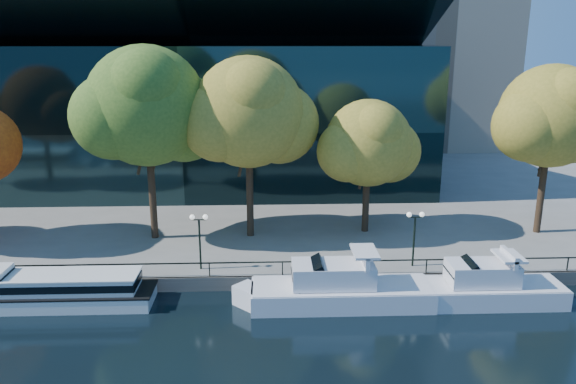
{
  "coord_description": "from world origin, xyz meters",
  "views": [
    {
      "loc": [
        4.02,
        -32.46,
        16.82
      ],
      "look_at": [
        5.56,
        8.0,
        5.6
      ],
      "focal_mm": 35.0,
      "sensor_mm": 36.0,
      "label": 1
    }
  ],
  "objects_px": {
    "cruiser_near": "(334,288)",
    "lamp_2": "(415,226)",
    "tree_2": "(149,109)",
    "tree_5": "(553,118)",
    "tour_boat": "(51,289)",
    "lamp_1": "(199,229)",
    "tree_4": "(370,145)",
    "cruiser_far": "(481,287)",
    "tree_3": "(251,115)"
  },
  "relations": [
    {
      "from": "tree_5",
      "to": "tour_boat",
      "type": "bearing_deg",
      "value": -164.91
    },
    {
      "from": "tree_2",
      "to": "tree_3",
      "type": "height_order",
      "value": "tree_2"
    },
    {
      "from": "tree_4",
      "to": "tree_3",
      "type": "bearing_deg",
      "value": -175.42
    },
    {
      "from": "tree_2",
      "to": "lamp_2",
      "type": "distance_m",
      "value": 21.79
    },
    {
      "from": "cruiser_near",
      "to": "lamp_2",
      "type": "xyz_separation_m",
      "value": [
        6.12,
        3.88,
        2.81
      ]
    },
    {
      "from": "tree_2",
      "to": "lamp_1",
      "type": "height_order",
      "value": "tree_2"
    },
    {
      "from": "tour_boat",
      "to": "tree_4",
      "type": "xyz_separation_m",
      "value": [
        22.39,
        10.76,
        7.26
      ]
    },
    {
      "from": "cruiser_near",
      "to": "cruiser_far",
      "type": "relative_size",
      "value": 1.18
    },
    {
      "from": "tree_3",
      "to": "tree_5",
      "type": "xyz_separation_m",
      "value": [
        24.02,
        -0.07,
        -0.4
      ]
    },
    {
      "from": "tree_4",
      "to": "tree_5",
      "type": "relative_size",
      "value": 0.8
    },
    {
      "from": "cruiser_far",
      "to": "tree_2",
      "type": "xyz_separation_m",
      "value": [
        -22.87,
        10.51,
        10.38
      ]
    },
    {
      "from": "cruiser_near",
      "to": "tree_4",
      "type": "distance_m",
      "value": 14.12
    },
    {
      "from": "lamp_1",
      "to": "tree_4",
      "type": "bearing_deg",
      "value": 29.94
    },
    {
      "from": "tree_5",
      "to": "cruiser_near",
      "type": "bearing_deg",
      "value": -150.29
    },
    {
      "from": "tree_2",
      "to": "tree_4",
      "type": "height_order",
      "value": "tree_2"
    },
    {
      "from": "tour_boat",
      "to": "tree_3",
      "type": "bearing_deg",
      "value": 37.98
    },
    {
      "from": "lamp_2",
      "to": "tree_5",
      "type": "bearing_deg",
      "value": 28.36
    },
    {
      "from": "tour_boat",
      "to": "tree_2",
      "type": "relative_size",
      "value": 0.89
    },
    {
      "from": "tree_4",
      "to": "lamp_2",
      "type": "bearing_deg",
      "value": -75.25
    },
    {
      "from": "cruiser_far",
      "to": "tree_2",
      "type": "relative_size",
      "value": 0.71
    },
    {
      "from": "tree_5",
      "to": "lamp_1",
      "type": "bearing_deg",
      "value": -166.29
    },
    {
      "from": "cruiser_near",
      "to": "tree_4",
      "type": "relative_size",
      "value": 1.17
    },
    {
      "from": "tree_4",
      "to": "lamp_2",
      "type": "xyz_separation_m",
      "value": [
        1.99,
        -7.55,
        -4.39
      ]
    },
    {
      "from": "tree_3",
      "to": "lamp_1",
      "type": "relative_size",
      "value": 3.6
    },
    {
      "from": "tree_5",
      "to": "tree_3",
      "type": "bearing_deg",
      "value": 179.84
    },
    {
      "from": "cruiser_near",
      "to": "tree_5",
      "type": "height_order",
      "value": "tree_5"
    },
    {
      "from": "cruiser_far",
      "to": "tree_3",
      "type": "xyz_separation_m",
      "value": [
        -15.09,
        10.73,
        9.84
      ]
    },
    {
      "from": "tree_3",
      "to": "tree_5",
      "type": "height_order",
      "value": "tree_3"
    },
    {
      "from": "tree_5",
      "to": "lamp_2",
      "type": "height_order",
      "value": "tree_5"
    },
    {
      "from": "cruiser_near",
      "to": "tree_4",
      "type": "height_order",
      "value": "tree_4"
    },
    {
      "from": "cruiser_near",
      "to": "tree_2",
      "type": "height_order",
      "value": "tree_2"
    },
    {
      "from": "lamp_1",
      "to": "cruiser_near",
      "type": "bearing_deg",
      "value": -23.37
    },
    {
      "from": "tour_boat",
      "to": "cruiser_far",
      "type": "bearing_deg",
      "value": -1.53
    },
    {
      "from": "cruiser_near",
      "to": "lamp_2",
      "type": "distance_m",
      "value": 7.77
    },
    {
      "from": "tour_boat",
      "to": "cruiser_near",
      "type": "relative_size",
      "value": 1.06
    },
    {
      "from": "cruiser_near",
      "to": "lamp_2",
      "type": "relative_size",
      "value": 3.21
    },
    {
      "from": "tree_4",
      "to": "lamp_2",
      "type": "distance_m",
      "value": 8.95
    },
    {
      "from": "tree_5",
      "to": "tree_4",
      "type": "bearing_deg",
      "value": 176.69
    },
    {
      "from": "tree_2",
      "to": "tree_4",
      "type": "relative_size",
      "value": 1.39
    },
    {
      "from": "tree_4",
      "to": "tour_boat",
      "type": "bearing_deg",
      "value": -154.33
    },
    {
      "from": "tree_2",
      "to": "tree_5",
      "type": "bearing_deg",
      "value": 0.28
    },
    {
      "from": "lamp_2",
      "to": "cruiser_far",
      "type": "bearing_deg",
      "value": -48.46
    },
    {
      "from": "tour_boat",
      "to": "tree_2",
      "type": "bearing_deg",
      "value": 62.83
    },
    {
      "from": "cruiser_far",
      "to": "lamp_2",
      "type": "bearing_deg",
      "value": 131.54
    },
    {
      "from": "tree_4",
      "to": "tree_5",
      "type": "bearing_deg",
      "value": -3.31
    },
    {
      "from": "lamp_2",
      "to": "tree_2",
      "type": "bearing_deg",
      "value": 161.29
    },
    {
      "from": "tour_boat",
      "to": "cruiser_near",
      "type": "bearing_deg",
      "value": -2.08
    },
    {
      "from": "tree_2",
      "to": "tree_4",
      "type": "bearing_deg",
      "value": 3.25
    },
    {
      "from": "cruiser_far",
      "to": "tree_4",
      "type": "xyz_separation_m",
      "value": [
        -5.49,
        11.5,
        7.23
      ]
    },
    {
      "from": "cruiser_far",
      "to": "tree_4",
      "type": "bearing_deg",
      "value": 115.52
    }
  ]
}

